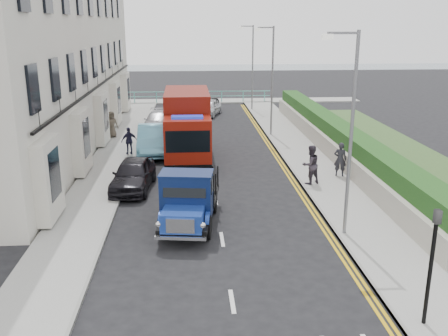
% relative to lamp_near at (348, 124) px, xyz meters
% --- Properties ---
extents(ground, '(120.00, 120.00, 0.00)m').
position_rel_lamp_near_xyz_m(ground, '(-4.18, 2.00, -4.00)').
color(ground, black).
rests_on(ground, ground).
extents(pavement_west, '(2.40, 38.00, 0.12)m').
position_rel_lamp_near_xyz_m(pavement_west, '(-9.38, 11.00, -3.94)').
color(pavement_west, gray).
rests_on(pavement_west, ground).
extents(pavement_east, '(2.60, 38.00, 0.12)m').
position_rel_lamp_near_xyz_m(pavement_east, '(1.12, 11.00, -3.94)').
color(pavement_east, gray).
rests_on(pavement_east, ground).
extents(promenade, '(30.00, 2.50, 0.12)m').
position_rel_lamp_near_xyz_m(promenade, '(-4.18, 31.00, -3.94)').
color(promenade, gray).
rests_on(promenade, ground).
extents(sea_plane, '(120.00, 120.00, 0.00)m').
position_rel_lamp_near_xyz_m(sea_plane, '(-4.18, 62.00, -4.00)').
color(sea_plane, slate).
rests_on(sea_plane, ground).
extents(terrace_west, '(6.31, 30.20, 14.25)m').
position_rel_lamp_near_xyz_m(terrace_west, '(-13.65, 15.00, 3.17)').
color(terrace_west, beige).
rests_on(terrace_west, ground).
extents(garden_east, '(1.45, 28.00, 1.75)m').
position_rel_lamp_near_xyz_m(garden_east, '(3.03, 11.00, -3.10)').
color(garden_east, '#B2AD9E').
rests_on(garden_east, ground).
extents(seafront_railing, '(13.00, 0.08, 1.11)m').
position_rel_lamp_near_xyz_m(seafront_railing, '(-4.18, 30.20, -3.42)').
color(seafront_railing, '#59B2A5').
rests_on(seafront_railing, ground).
extents(lamp_near, '(1.23, 0.18, 7.00)m').
position_rel_lamp_near_xyz_m(lamp_near, '(0.00, 0.00, 0.00)').
color(lamp_near, slate).
rests_on(lamp_near, ground).
extents(lamp_mid, '(1.23, 0.18, 7.00)m').
position_rel_lamp_near_xyz_m(lamp_mid, '(0.00, 16.00, 0.00)').
color(lamp_mid, slate).
rests_on(lamp_mid, ground).
extents(lamp_far, '(1.23, 0.18, 7.00)m').
position_rel_lamp_near_xyz_m(lamp_far, '(0.00, 26.00, 0.00)').
color(lamp_far, slate).
rests_on(lamp_far, ground).
extents(traffic_signal, '(0.16, 0.20, 3.10)m').
position_rel_lamp_near_xyz_m(traffic_signal, '(0.42, -5.50, -1.92)').
color(traffic_signal, black).
rests_on(traffic_signal, ground).
extents(bedford_lorry, '(2.37, 4.75, 2.16)m').
position_rel_lamp_near_xyz_m(bedford_lorry, '(-5.35, 0.96, -3.00)').
color(bedford_lorry, black).
rests_on(bedford_lorry, ground).
extents(red_lorry, '(2.41, 6.94, 3.63)m').
position_rel_lamp_near_xyz_m(red_lorry, '(-5.34, 10.79, -2.07)').
color(red_lorry, black).
rests_on(red_lorry, ground).
extents(parked_car_front, '(1.99, 4.19, 1.38)m').
position_rel_lamp_near_xyz_m(parked_car_front, '(-7.78, 5.69, -3.31)').
color(parked_car_front, black).
rests_on(parked_car_front, ground).
extents(parked_car_mid, '(1.89, 4.87, 1.58)m').
position_rel_lamp_near_xyz_m(parked_car_mid, '(-7.31, 12.12, -3.21)').
color(parked_car_mid, '#65B8DA').
rests_on(parked_car_mid, ground).
extents(parked_car_rear, '(2.08, 4.49, 1.27)m').
position_rel_lamp_near_xyz_m(parked_car_rear, '(-7.40, 18.47, -3.36)').
color(parked_car_rear, '#A5A4A9').
rests_on(parked_car_rear, ground).
extents(seafront_car_left, '(4.76, 6.31, 1.59)m').
position_rel_lamp_near_xyz_m(seafront_car_left, '(-4.68, 25.27, -3.20)').
color(seafront_car_left, black).
rests_on(seafront_car_left, ground).
extents(seafront_car_right, '(2.55, 4.12, 1.31)m').
position_rel_lamp_near_xyz_m(seafront_car_right, '(-3.68, 23.80, -3.34)').
color(seafront_car_right, '#B5B6BB').
rests_on(seafront_car_right, ground).
extents(pedestrian_east_near, '(0.69, 0.57, 1.64)m').
position_rel_lamp_near_xyz_m(pedestrian_east_near, '(1.92, 6.65, -3.06)').
color(pedestrian_east_near, '#222228').
rests_on(pedestrian_east_near, pavement_east).
extents(pedestrian_east_far, '(1.07, 0.96, 1.79)m').
position_rel_lamp_near_xyz_m(pedestrian_east_far, '(0.22, 5.57, -2.98)').
color(pedestrian_east_far, '#312B35').
rests_on(pedestrian_east_far, pavement_east).
extents(pedestrian_west_near, '(0.97, 0.69, 1.52)m').
position_rel_lamp_near_xyz_m(pedestrian_west_near, '(-8.58, 11.49, -3.12)').
color(pedestrian_west_near, '#1C1B31').
rests_on(pedestrian_west_near, pavement_west).
extents(pedestrian_west_far, '(0.97, 0.85, 1.66)m').
position_rel_lamp_near_xyz_m(pedestrian_west_far, '(-10.18, 15.91, -3.05)').
color(pedestrian_west_far, '#483F34').
rests_on(pedestrian_west_far, pavement_west).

